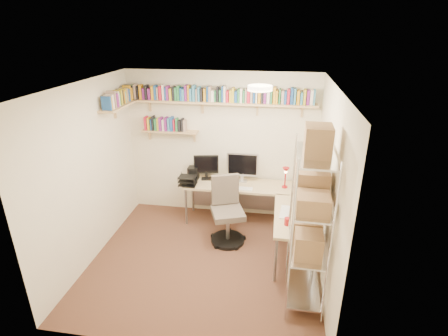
{
  "coord_description": "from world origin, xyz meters",
  "views": [
    {
      "loc": [
        0.94,
        -4.07,
        3.17
      ],
      "look_at": [
        0.21,
        0.55,
        1.24
      ],
      "focal_mm": 28.0,
      "sensor_mm": 36.0,
      "label": 1
    }
  ],
  "objects": [
    {
      "name": "room_shell",
      "position": [
        0.0,
        0.0,
        1.55
      ],
      "size": [
        3.24,
        3.04,
        2.52
      ],
      "color": "#EEE6C2",
      "rests_on": "ground"
    },
    {
      "name": "wire_rack",
      "position": [
        1.36,
        -0.48,
        1.31
      ],
      "size": [
        0.44,
        0.87,
        2.22
      ],
      "rotation": [
        0.0,
        0.0,
        -0.02
      ],
      "color": "silver",
      "rests_on": "ground"
    },
    {
      "name": "ground",
      "position": [
        0.0,
        0.0,
        0.0
      ],
      "size": [
        3.2,
        3.2,
        0.0
      ],
      "primitive_type": "plane",
      "color": "#452A1D",
      "rests_on": "ground"
    },
    {
      "name": "wall_shelves",
      "position": [
        -0.4,
        1.3,
        2.03
      ],
      "size": [
        3.12,
        1.09,
        0.8
      ],
      "color": "tan",
      "rests_on": "ground"
    },
    {
      "name": "corner_desk",
      "position": [
        0.48,
        0.95,
        0.69
      ],
      "size": [
        2.15,
        1.78,
        1.21
      ],
      "color": "tan",
      "rests_on": "ground"
    },
    {
      "name": "office_chair",
      "position": [
        0.25,
        0.59,
        0.44
      ],
      "size": [
        0.6,
        0.6,
        1.05
      ],
      "rotation": [
        0.0,
        0.0,
        0.35
      ],
      "color": "black",
      "rests_on": "ground"
    }
  ]
}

